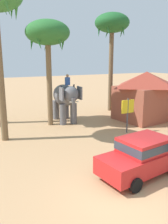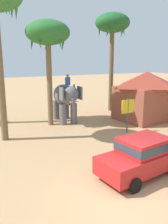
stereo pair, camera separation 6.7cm
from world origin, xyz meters
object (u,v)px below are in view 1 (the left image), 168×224
elephant_with_mahout (65,98)px  signboard_yellow (128,109)px  palm_tree_near_hut (48,36)px  roadside_hut (146,94)px  car_sedan_foreground (143,155)px  palm_tree_leaning_seaward (112,26)px

elephant_with_mahout → signboard_yellow: 5.31m
palm_tree_near_hut → roadside_hut: 9.13m
car_sedan_foreground → palm_tree_near_hut: 11.10m
elephant_with_mahout → roadside_hut: (6.26, -2.38, 0.13)m
palm_tree_near_hut → signboard_yellow: (3.97, -4.41, -4.96)m
palm_tree_near_hut → roadside_hut: size_ratio=1.45×
palm_tree_near_hut → palm_tree_leaning_seaward: size_ratio=0.85×
palm_tree_near_hut → roadside_hut: palm_tree_near_hut is taller
car_sedan_foreground → elephant_with_mahout: elephant_with_mahout is taller
palm_tree_leaning_seaward → signboard_yellow: bearing=-115.1°
elephant_with_mahout → roadside_hut: 6.70m
palm_tree_near_hut → palm_tree_leaning_seaward: bearing=16.6°
palm_tree_near_hut → signboard_yellow: size_ratio=3.23×
elephant_with_mahout → palm_tree_leaning_seaward: 8.42m
elephant_with_mahout → palm_tree_leaning_seaward: palm_tree_leaning_seaward is taller
palm_tree_near_hut → elephant_with_mahout: bearing=8.6°
palm_tree_leaning_seaward → palm_tree_near_hut: bearing=-163.4°
car_sedan_foreground → palm_tree_near_hut: (-0.79, 9.48, 5.72)m
palm_tree_near_hut → signboard_yellow: bearing=-48.0°
roadside_hut → signboard_yellow: bearing=-148.5°
car_sedan_foreground → signboard_yellow: (3.18, 5.07, 0.76)m
palm_tree_leaning_seaward → signboard_yellow: size_ratio=3.81×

